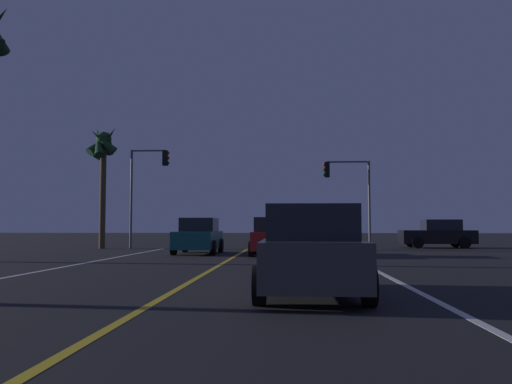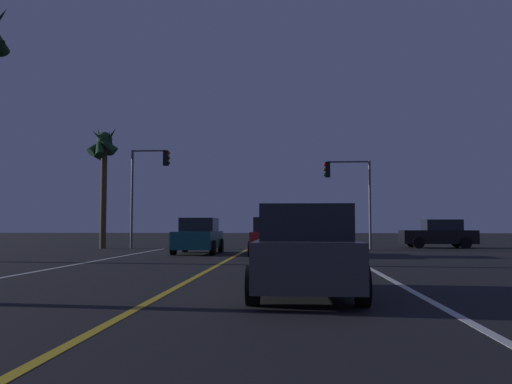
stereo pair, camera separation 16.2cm
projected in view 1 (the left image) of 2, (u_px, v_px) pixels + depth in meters
The scene contains 9 objects.
lane_edge_right at pixel (404, 284), 12.05m from camera, with size 0.16×36.86×0.01m, color silver.
lane_center_divider at pixel (188, 283), 12.35m from camera, with size 0.16×36.86×0.01m, color gold.
car_crossing_side at pixel (438, 234), 32.15m from camera, with size 4.30×2.02×1.70m.
car_lead_same_lane at pixel (310, 252), 10.14m from camera, with size 2.02×4.30×1.70m.
car_oncoming at pixel (199, 236), 25.52m from camera, with size 2.02×4.30×1.70m.
car_ahead_far at pixel (273, 237), 24.14m from camera, with size 2.02×4.30×1.70m.
traffic_light_near_right at pixel (347, 183), 31.11m from camera, with size 2.74×0.36×5.10m.
traffic_light_near_left at pixel (148, 176), 31.84m from camera, with size 2.35×0.36×5.86m.
palm_tree_left_far at pixel (103, 151), 31.62m from camera, with size 1.97×2.09×7.34m.
Camera 1 is at (2.31, 0.09, 1.32)m, focal length 37.58 mm.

